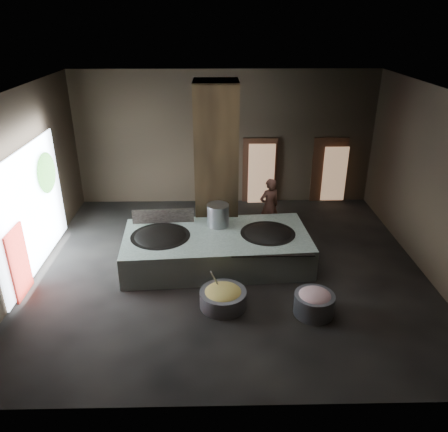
{
  "coord_description": "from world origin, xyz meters",
  "views": [
    {
      "loc": [
        -0.34,
        -9.87,
        6.05
      ],
      "look_at": [
        -0.11,
        0.49,
        1.25
      ],
      "focal_mm": 35.0,
      "sensor_mm": 36.0,
      "label": 1
    }
  ],
  "objects_px": {
    "hearth_platform": "(216,249)",
    "cook": "(269,206)",
    "veg_basin": "(223,299)",
    "wok_right": "(268,236)",
    "stock_pot": "(218,215)",
    "meat_basin": "(314,304)",
    "wok_left": "(161,239)"
  },
  "relations": [
    {
      "from": "veg_basin",
      "to": "meat_basin",
      "type": "height_order",
      "value": "meat_basin"
    },
    {
      "from": "stock_pot",
      "to": "meat_basin",
      "type": "height_order",
      "value": "stock_pot"
    },
    {
      "from": "stock_pot",
      "to": "meat_basin",
      "type": "xyz_separation_m",
      "value": [
        2.09,
        -2.79,
        -0.89
      ]
    },
    {
      "from": "hearth_platform",
      "to": "wok_right",
      "type": "bearing_deg",
      "value": -1.72
    },
    {
      "from": "stock_pot",
      "to": "cook",
      "type": "relative_size",
      "value": 0.36
    },
    {
      "from": "hearth_platform",
      "to": "cook",
      "type": "bearing_deg",
      "value": 43.73
    },
    {
      "from": "wok_right",
      "to": "cook",
      "type": "xyz_separation_m",
      "value": [
        0.22,
        1.67,
        0.12
      ]
    },
    {
      "from": "wok_left",
      "to": "meat_basin",
      "type": "bearing_deg",
      "value": -31.42
    },
    {
      "from": "hearth_platform",
      "to": "cook",
      "type": "height_order",
      "value": "cook"
    },
    {
      "from": "wok_right",
      "to": "stock_pot",
      "type": "xyz_separation_m",
      "value": [
        -1.3,
        0.5,
        0.38
      ]
    },
    {
      "from": "hearth_platform",
      "to": "wok_right",
      "type": "relative_size",
      "value": 3.41
    },
    {
      "from": "hearth_platform",
      "to": "wok_right",
      "type": "height_order",
      "value": "wok_right"
    },
    {
      "from": "veg_basin",
      "to": "hearth_platform",
      "type": "bearing_deg",
      "value": 94.05
    },
    {
      "from": "stock_pot",
      "to": "cook",
      "type": "height_order",
      "value": "cook"
    },
    {
      "from": "hearth_platform",
      "to": "stock_pot",
      "type": "xyz_separation_m",
      "value": [
        0.05,
        0.55,
        0.71
      ]
    },
    {
      "from": "wok_right",
      "to": "stock_pot",
      "type": "bearing_deg",
      "value": 158.96
    },
    {
      "from": "veg_basin",
      "to": "cook",
      "type": "bearing_deg",
      "value": 68.51
    },
    {
      "from": "wok_right",
      "to": "hearth_platform",
      "type": "bearing_deg",
      "value": -177.88
    },
    {
      "from": "hearth_platform",
      "to": "wok_left",
      "type": "xyz_separation_m",
      "value": [
        -1.45,
        -0.05,
        0.33
      ]
    },
    {
      "from": "hearth_platform",
      "to": "meat_basin",
      "type": "bearing_deg",
      "value": -50.19
    },
    {
      "from": "wok_right",
      "to": "meat_basin",
      "type": "xyz_separation_m",
      "value": [
        0.79,
        -2.29,
        -0.51
      ]
    },
    {
      "from": "hearth_platform",
      "to": "wok_left",
      "type": "height_order",
      "value": "wok_left"
    },
    {
      "from": "hearth_platform",
      "to": "wok_left",
      "type": "bearing_deg",
      "value": 178.14
    },
    {
      "from": "hearth_platform",
      "to": "stock_pot",
      "type": "relative_size",
      "value": 7.67
    },
    {
      "from": "hearth_platform",
      "to": "meat_basin",
      "type": "relative_size",
      "value": 5.42
    },
    {
      "from": "stock_pot",
      "to": "veg_basin",
      "type": "height_order",
      "value": "stock_pot"
    },
    {
      "from": "hearth_platform",
      "to": "veg_basin",
      "type": "bearing_deg",
      "value": -89.79
    },
    {
      "from": "wok_right",
      "to": "veg_basin",
      "type": "height_order",
      "value": "wok_right"
    },
    {
      "from": "wok_left",
      "to": "wok_right",
      "type": "bearing_deg",
      "value": 2.05
    },
    {
      "from": "stock_pot",
      "to": "veg_basin",
      "type": "xyz_separation_m",
      "value": [
        0.09,
        -2.48,
        -0.93
      ]
    },
    {
      "from": "wok_right",
      "to": "veg_basin",
      "type": "xyz_separation_m",
      "value": [
        -1.21,
        -1.98,
        -0.55
      ]
    },
    {
      "from": "cook",
      "to": "meat_basin",
      "type": "distance_m",
      "value": 4.05
    }
  ]
}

